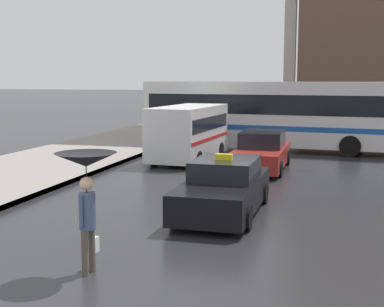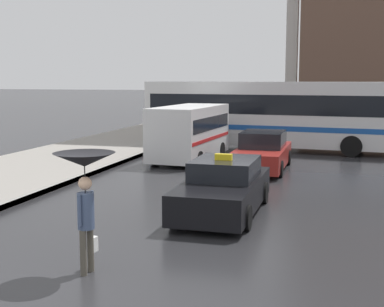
{
  "view_description": "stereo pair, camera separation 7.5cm",
  "coord_description": "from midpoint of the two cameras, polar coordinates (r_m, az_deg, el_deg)",
  "views": [
    {
      "loc": [
        4.43,
        -7.19,
        3.49
      ],
      "look_at": [
        0.48,
        7.15,
        1.4
      ],
      "focal_mm": 50.0,
      "sensor_mm": 36.0,
      "label": 1
    },
    {
      "loc": [
        4.5,
        -7.17,
        3.49
      ],
      "look_at": [
        0.48,
        7.15,
        1.4
      ],
      "focal_mm": 50.0,
      "sensor_mm": 36.0,
      "label": 2
    }
  ],
  "objects": [
    {
      "name": "taxi",
      "position": [
        13.97,
        3.56,
        -3.73
      ],
      "size": [
        1.91,
        4.6,
        1.57
      ],
      "rotation": [
        0.0,
        0.0,
        3.14
      ],
      "color": "black",
      "rests_on": "ground_plane"
    },
    {
      "name": "pedestrian_with_umbrella",
      "position": [
        9.59,
        -11.14,
        -2.31
      ],
      "size": [
        1.09,
        1.09,
        2.2
      ],
      "rotation": [
        0.0,
        0.0,
        1.42
      ],
      "color": "#4C473D",
      "rests_on": "ground_plane"
    },
    {
      "name": "sedan_red",
      "position": [
        20.81,
        7.61,
        0.12
      ],
      "size": [
        1.91,
        4.67,
        1.46
      ],
      "rotation": [
        0.0,
        0.0,
        3.14
      ],
      "color": "maroon",
      "rests_on": "ground_plane"
    },
    {
      "name": "city_bus",
      "position": [
        26.69,
        8.35,
        4.4
      ],
      "size": [
        12.63,
        3.7,
        3.34
      ],
      "rotation": [
        0.0,
        0.0,
        1.47
      ],
      "color": "silver",
      "rests_on": "ground_plane"
    },
    {
      "name": "ambulance_van",
      "position": [
        22.95,
        -0.16,
        2.5
      ],
      "size": [
        2.36,
        5.33,
        2.33
      ],
      "rotation": [
        0.0,
        0.0,
        3.07
      ],
      "color": "silver",
      "rests_on": "ground_plane"
    },
    {
      "name": "ground_plane",
      "position": [
        9.15,
        -15.46,
        -14.72
      ],
      "size": [
        300.0,
        300.0,
        0.0
      ],
      "primitive_type": "plane",
      "color": "#262628"
    }
  ]
}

